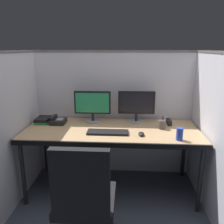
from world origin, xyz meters
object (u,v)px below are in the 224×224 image
Objects in this scene: keyboard_main at (108,132)px; computer_mouse at (141,134)px; book_stack at (43,120)px; pen_cup at (162,124)px; desk at (112,134)px; monitor_left at (93,104)px; soda_can at (180,134)px; monitor_right at (136,104)px; desk_phone at (58,121)px; office_chair at (85,215)px; red_stapler at (169,122)px.

keyboard_main is 0.35m from computer_mouse.
pen_cup is at bearing -5.45° from book_stack.
computer_mouse is 0.44× the size of book_stack.
desk is 19.79× the size of computer_mouse.
desk is 0.44m from monitor_left.
keyboard_main is at bearing -162.75° from pen_cup.
desk is 0.73m from soda_can.
soda_can is (0.92, -0.52, -0.15)m from monitor_left.
book_stack is (-1.10, -0.09, -0.18)m from monitor_right.
desk is 0.67m from desk_phone.
monitor_left reaches higher than desk_phone.
monitor_left is 0.48m from keyboard_main.
computer_mouse is at bearing -7.31° from keyboard_main.
office_chair is at bearing -84.94° from monitor_left.
monitor_right is 0.50m from computer_mouse.
keyboard_main is 0.77m from red_stapler.
soda_can reaches higher than red_stapler.
keyboard_main is at bearing 168.72° from soda_can.
monitor_right reaches higher than pen_cup.
keyboard_main is at bearing -153.41° from red_stapler.
book_stack reaches higher than keyboard_main.
keyboard_main is at bearing -127.02° from monitor_right.
pen_cup is (0.58, 0.18, 0.04)m from keyboard_main.
desk_phone is at bearing 174.90° from pen_cup.
desk is 0.14m from keyboard_main.
office_chair is at bearing -125.60° from pen_cup.
office_chair is 0.95m from computer_mouse.
desk_phone is (-0.96, 0.33, 0.02)m from computer_mouse.
office_chair is at bearing -109.21° from monitor_right.
soda_can is (0.70, -0.14, 0.05)m from keyboard_main.
office_chair reaches higher than pen_cup.
soda_can is 0.81× the size of red_stapler.
desk_phone is 1.27× the size of red_stapler.
monitor_left is 0.52m from monitor_right.
pen_cup reaches higher than soda_can.
office_chair is at bearing -141.59° from soda_can.
monitor_left is 2.87× the size of red_stapler.
office_chair reaches higher than computer_mouse.
desk_phone reaches higher than red_stapler.
monitor_left is at bearing -176.60° from monitor_right.
office_chair reaches higher than book_stack.
monitor_right is (0.52, 0.03, 0.00)m from monitor_left.
desk_phone is (-0.51, 1.07, 0.41)m from office_chair.
computer_mouse is at bearing -37.12° from monitor_left.
desk is 8.77× the size of book_stack.
red_stapler is at bearing 1.20° from book_stack.
keyboard_main is at bearing -104.98° from desk.
pen_cup is 1.20× the size of soda_can.
monitor_right reaches higher than book_stack.
computer_mouse is (0.45, 0.74, 0.39)m from office_chair.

